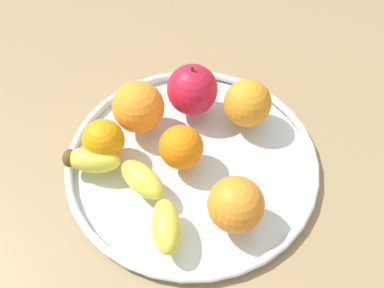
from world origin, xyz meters
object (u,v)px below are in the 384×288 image
at_px(orange_front_left, 181,147).
at_px(orange_front_right, 103,140).
at_px(orange_center, 140,106).
at_px(banana, 130,186).
at_px(apple, 192,90).
at_px(orange_back_left, 236,204).
at_px(fruit_bowl, 192,160).
at_px(orange_back_right, 247,103).

distance_m(orange_front_left, orange_front_right, 0.11).
bearing_deg(orange_center, banana, 125.21).
xyz_separation_m(apple, orange_front_right, (0.04, 0.15, -0.01)).
xyz_separation_m(orange_back_left, orange_center, (0.21, -0.05, 0.00)).
xyz_separation_m(apple, orange_front_left, (-0.05, 0.09, -0.01)).
height_order(banana, orange_back_left, orange_back_left).
bearing_deg(fruit_bowl, apple, -52.45).
relative_size(banana, orange_front_right, 3.80).
height_order(fruit_bowl, orange_back_right, orange_back_right).
xyz_separation_m(fruit_bowl, orange_center, (0.10, -0.00, 0.05)).
height_order(orange_front_left, orange_back_left, orange_back_left).
bearing_deg(orange_front_left, orange_front_right, 31.06).
relative_size(apple, orange_front_right, 1.43).
relative_size(orange_front_left, orange_front_right, 1.04).
height_order(orange_back_right, orange_back_left, same).
distance_m(fruit_bowl, orange_back_left, 0.13).
xyz_separation_m(orange_front_left, orange_front_right, (0.10, 0.06, -0.00)).
relative_size(fruit_bowl, apple, 4.29).
bearing_deg(orange_front_right, orange_back_right, -124.59).
bearing_deg(apple, orange_back_left, 143.18).
height_order(fruit_bowl, orange_front_left, orange_front_left).
relative_size(apple, orange_back_right, 1.20).
bearing_deg(fruit_bowl, orange_front_left, 62.28).
xyz_separation_m(orange_front_right, orange_back_left, (-0.21, -0.03, 0.01)).
xyz_separation_m(fruit_bowl, apple, (0.06, -0.08, 0.05)).
height_order(fruit_bowl, orange_center, orange_center).
bearing_deg(banana, orange_front_left, -96.51).
xyz_separation_m(fruit_bowl, orange_back_right, (-0.02, -0.11, 0.05)).
xyz_separation_m(banana, orange_back_right, (-0.05, -0.21, 0.02)).
height_order(fruit_bowl, orange_back_left, orange_back_left).
bearing_deg(orange_front_left, banana, 77.20).
relative_size(orange_back_left, orange_center, 0.93).
relative_size(apple, orange_back_left, 1.19).
bearing_deg(orange_front_left, fruit_bowl, -117.72).
xyz_separation_m(banana, orange_back_left, (-0.13, -0.06, 0.02)).
xyz_separation_m(banana, orange_front_right, (0.08, -0.03, 0.01)).
relative_size(orange_back_right, orange_front_right, 1.19).
distance_m(orange_back_right, orange_front_left, 0.13).
bearing_deg(apple, fruit_bowl, 127.55).
relative_size(banana, orange_front_left, 3.66).
height_order(apple, orange_back_right, apple).
bearing_deg(orange_back_right, banana, 76.93).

